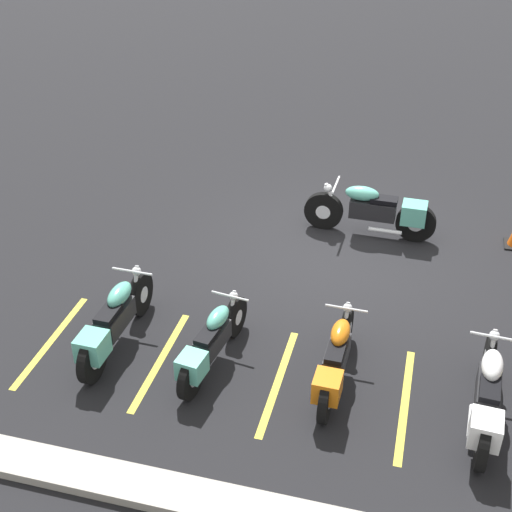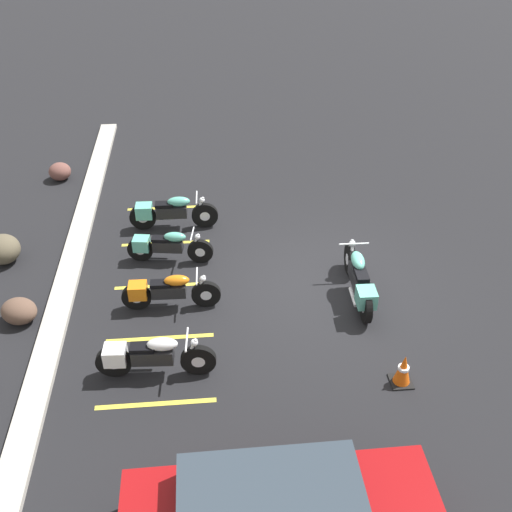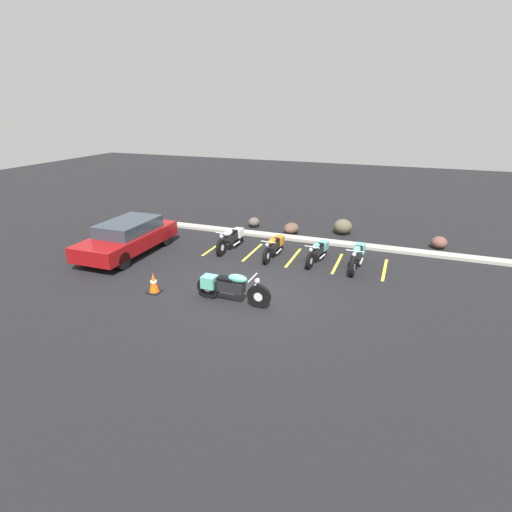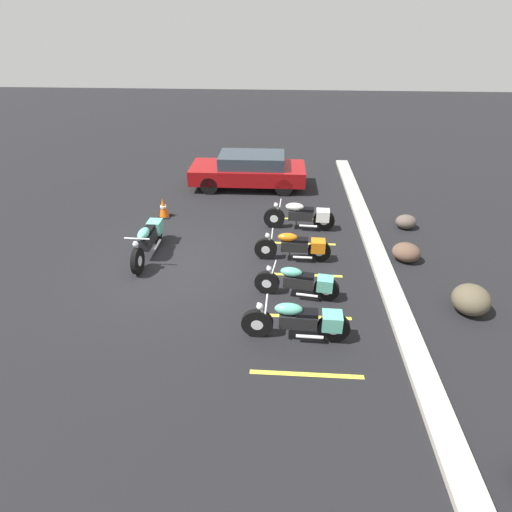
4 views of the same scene
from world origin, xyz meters
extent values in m
plane|color=black|center=(0.00, 0.00, 0.00)|extent=(60.00, 60.00, 0.00)
cylinder|color=black|center=(0.44, -0.70, 0.34)|extent=(0.69, 0.14, 0.69)
cylinder|color=silver|center=(0.44, -0.70, 0.34)|extent=(0.26, 0.14, 0.26)
cylinder|color=black|center=(-1.18, -0.67, 0.34)|extent=(0.69, 0.14, 0.69)
cylinder|color=silver|center=(-1.18, -0.67, 0.34)|extent=(0.26, 0.14, 0.26)
cube|color=black|center=(-0.42, -0.68, 0.50)|extent=(0.80, 0.31, 0.31)
ellipsoid|color=#59B29E|center=(-0.21, -0.69, 0.78)|extent=(0.59, 0.28, 0.25)
cube|color=black|center=(-0.60, -0.68, 0.71)|extent=(0.46, 0.26, 0.08)
cube|color=#59B29E|center=(-1.13, -0.67, 0.53)|extent=(0.42, 0.38, 0.35)
cylinder|color=silver|center=(0.31, -0.70, 0.62)|extent=(0.27, 0.07, 0.56)
cylinder|color=silver|center=(0.25, -0.70, 0.89)|extent=(0.05, 0.65, 0.04)
sphere|color=silver|center=(0.39, -0.70, 0.80)|extent=(0.15, 0.15, 0.15)
cylinder|color=silver|center=(-0.68, -0.53, 0.19)|extent=(0.57, 0.08, 0.07)
cylinder|color=black|center=(-2.35, 2.69, 0.32)|extent=(0.15, 0.65, 0.65)
cylinder|color=silver|center=(-2.35, 2.69, 0.32)|extent=(0.14, 0.25, 0.25)
cylinder|color=black|center=(-2.27, 4.21, 0.32)|extent=(0.15, 0.65, 0.65)
cylinder|color=silver|center=(-2.27, 4.21, 0.32)|extent=(0.14, 0.25, 0.25)
cube|color=black|center=(-2.31, 3.50, 0.47)|extent=(0.32, 0.76, 0.29)
ellipsoid|color=white|center=(-2.32, 3.30, 0.74)|extent=(0.29, 0.56, 0.24)
cube|color=black|center=(-2.30, 3.66, 0.67)|extent=(0.26, 0.44, 0.08)
cube|color=white|center=(-2.27, 4.16, 0.50)|extent=(0.37, 0.41, 0.33)
cylinder|color=silver|center=(-2.35, 2.81, 0.58)|extent=(0.07, 0.26, 0.52)
cylinder|color=silver|center=(-2.34, 2.87, 0.83)|extent=(0.61, 0.07, 0.04)
sphere|color=silver|center=(-2.35, 2.74, 0.76)|extent=(0.14, 0.14, 0.14)
cylinder|color=silver|center=(-2.16, 3.73, 0.18)|extent=(0.10, 0.54, 0.07)
cylinder|color=black|center=(-0.46, 2.51, 0.30)|extent=(0.12, 0.61, 0.61)
cylinder|color=silver|center=(-0.46, 2.51, 0.30)|extent=(0.12, 0.23, 0.23)
cylinder|color=black|center=(-0.42, 3.94, 0.30)|extent=(0.12, 0.61, 0.61)
cylinder|color=silver|center=(-0.42, 3.94, 0.30)|extent=(0.12, 0.23, 0.23)
cube|color=black|center=(-0.44, 3.27, 0.44)|extent=(0.27, 0.71, 0.28)
ellipsoid|color=orange|center=(-0.44, 3.09, 0.69)|extent=(0.25, 0.52, 0.22)
cube|color=black|center=(-0.43, 3.43, 0.63)|extent=(0.23, 0.41, 0.07)
cube|color=orange|center=(-0.42, 3.89, 0.47)|extent=(0.34, 0.38, 0.31)
cylinder|color=silver|center=(-0.45, 2.62, 0.54)|extent=(0.06, 0.24, 0.49)
cylinder|color=silver|center=(-0.45, 2.68, 0.78)|extent=(0.57, 0.05, 0.03)
sphere|color=silver|center=(-0.45, 2.56, 0.71)|extent=(0.13, 0.13, 0.13)
cylinder|color=silver|center=(-0.30, 3.50, 0.17)|extent=(0.08, 0.51, 0.06)
cylinder|color=black|center=(1.11, 2.61, 0.29)|extent=(0.19, 0.60, 0.59)
cylinder|color=silver|center=(1.11, 2.61, 0.29)|extent=(0.14, 0.24, 0.22)
cylinder|color=black|center=(1.30, 3.98, 0.29)|extent=(0.19, 0.60, 0.59)
cylinder|color=silver|center=(1.30, 3.98, 0.29)|extent=(0.14, 0.24, 0.22)
cube|color=black|center=(1.22, 3.34, 0.43)|extent=(0.34, 0.71, 0.27)
ellipsoid|color=#59B29E|center=(1.19, 3.16, 0.67)|extent=(0.30, 0.53, 0.21)
cube|color=black|center=(1.24, 3.49, 0.61)|extent=(0.27, 0.42, 0.07)
cube|color=#59B29E|center=(1.30, 3.94, 0.46)|extent=(0.37, 0.40, 0.30)
cylinder|color=silver|center=(1.13, 2.72, 0.53)|extent=(0.09, 0.24, 0.48)
cylinder|color=silver|center=(1.14, 2.77, 0.76)|extent=(0.55, 0.11, 0.03)
sphere|color=silver|center=(1.12, 2.66, 0.69)|extent=(0.12, 0.12, 0.12)
cylinder|color=silver|center=(1.37, 3.54, 0.16)|extent=(0.13, 0.49, 0.06)
cylinder|color=black|center=(2.61, 2.48, 0.33)|extent=(0.14, 0.65, 0.65)
cylinder|color=silver|center=(2.61, 2.48, 0.33)|extent=(0.13, 0.25, 0.25)
cylinder|color=black|center=(2.65, 4.01, 0.33)|extent=(0.14, 0.65, 0.65)
cylinder|color=silver|center=(2.65, 4.01, 0.33)|extent=(0.13, 0.25, 0.25)
cube|color=black|center=(2.63, 3.29, 0.47)|extent=(0.30, 0.76, 0.30)
ellipsoid|color=#59B29E|center=(2.63, 3.09, 0.74)|extent=(0.27, 0.56, 0.24)
cube|color=black|center=(2.64, 3.46, 0.67)|extent=(0.25, 0.44, 0.08)
cube|color=#59B29E|center=(2.65, 3.96, 0.50)|extent=(0.37, 0.40, 0.34)
cylinder|color=silver|center=(2.62, 2.60, 0.58)|extent=(0.07, 0.26, 0.53)
cylinder|color=silver|center=(2.62, 2.66, 0.84)|extent=(0.61, 0.05, 0.04)
sphere|color=silver|center=(2.61, 2.53, 0.76)|extent=(0.14, 0.14, 0.14)
cylinder|color=silver|center=(2.78, 3.53, 0.18)|extent=(0.08, 0.54, 0.07)
cube|color=gold|center=(-1.37, 3.45, 0.00)|extent=(0.10, 2.10, 0.00)
cube|color=gold|center=(0.29, 3.45, 0.00)|extent=(0.10, 2.10, 0.00)
cube|color=gold|center=(1.94, 3.45, 0.00)|extent=(0.10, 2.10, 0.00)
cube|color=gold|center=(3.60, 3.45, 0.00)|extent=(0.10, 2.10, 0.00)
camera|label=1|loc=(-1.22, 10.34, 6.44)|focal=50.00mm
camera|label=2|loc=(-10.10, 2.33, 8.15)|focal=42.00mm
camera|label=3|loc=(3.95, -10.19, 5.40)|focal=28.00mm
camera|label=4|loc=(8.82, 2.86, 5.65)|focal=28.00mm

